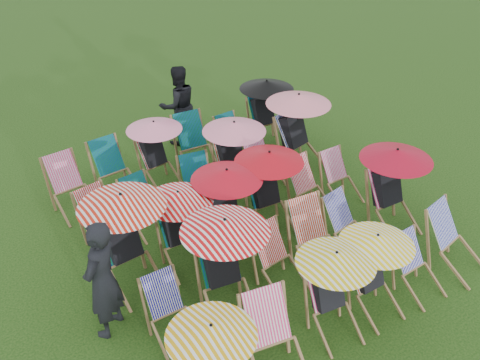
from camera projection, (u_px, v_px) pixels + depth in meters
ground at (252, 237)px, 8.65m from camera, size 100.00×100.00×0.00m
deckchair_1 at (276, 344)px, 6.20m from camera, size 0.82×1.02×0.99m
deckchair_2 at (334, 292)px, 6.72m from camera, size 1.01×1.07×1.20m
deckchair_3 at (375, 273)px, 7.03m from camera, size 0.99×1.03×1.17m
deckchair_4 at (419, 267)px, 7.43m from camera, size 0.55×0.77×0.82m
deckchair_5 at (457, 241)px, 7.80m from camera, size 0.78×0.98×0.96m
deckchair_6 at (171, 313)px, 6.72m from camera, size 0.57×0.78×0.82m
deckchair_7 at (225, 265)px, 6.99m from camera, size 1.17×1.25×1.39m
deckchair_8 at (280, 260)px, 7.52m from camera, size 0.64×0.85×0.87m
deckchair_9 at (317, 238)px, 7.85m from camera, size 0.75×0.97×0.98m
deckchair_10 at (349, 225)px, 8.22m from camera, size 0.67×0.85×0.85m
deckchair_11 at (394, 188)px, 8.56m from camera, size 1.15×1.20×1.36m
deckchair_12 at (127, 240)px, 7.38m from camera, size 1.22×1.28×1.44m
deckchair_13 at (180, 228)px, 7.81m from camera, size 1.02×1.07×1.21m
deckchair_14 at (227, 207)px, 8.16m from camera, size 1.09×1.16×1.30m
deckchair_15 at (269, 189)px, 8.57m from camera, size 1.11×1.17×1.32m
deckchair_16 at (311, 188)px, 9.04m from camera, size 0.68×0.88×0.90m
deckchair_17 at (341, 178)px, 9.39m from camera, size 0.56×0.78×0.83m
deckchair_18 at (104, 220)px, 8.29m from camera, size 0.71×0.90×0.89m
deckchair_19 at (145, 206)px, 8.64m from camera, size 0.64×0.83×0.85m
deckchair_20 at (200, 187)px, 9.05m from camera, size 0.76×0.94×0.91m
deckchair_21 at (235, 157)px, 9.43m from camera, size 1.12×1.18×1.33m
deckchair_22 at (262, 160)px, 9.83m from camera, size 0.61×0.84×0.89m
deckchair_23 at (300, 130)px, 10.14m from camera, size 1.23×1.34×1.45m
deckchair_24 at (71, 187)px, 9.03m from camera, size 0.69×0.91×0.95m
deckchair_25 at (115, 170)px, 9.47m from camera, size 0.69×0.92×0.96m
deckchair_26 at (157, 152)px, 9.71m from camera, size 1.01×1.08×1.20m
deckchair_27 at (196, 145)px, 10.18m from camera, size 0.76×1.00×1.02m
deckchair_28 at (235, 139)px, 10.59m from camera, size 0.58×0.79×0.83m
deckchair_29 at (267, 111)px, 11.01m from camera, size 1.11×1.17×1.32m
person_left at (102, 280)px, 6.58m from camera, size 0.74×0.71×1.70m
person_rear at (178, 105)px, 10.91m from camera, size 0.87×0.71×1.68m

